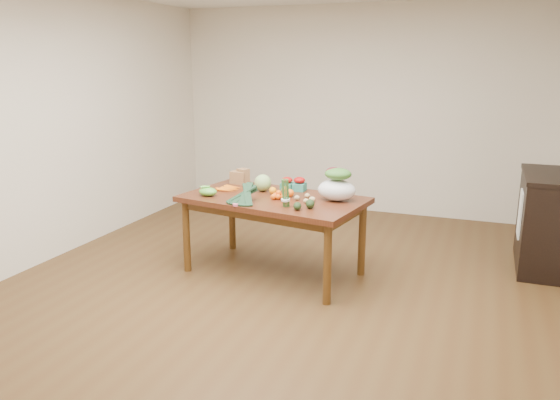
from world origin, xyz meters
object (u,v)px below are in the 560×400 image
at_px(mandarin_cluster, 279,194).
at_px(asparagus_bundle, 286,193).
at_px(salad_bag, 337,186).
at_px(kale_bunch, 242,195).
at_px(dining_table, 273,235).
at_px(cabbage, 263,183).
at_px(cabinet, 548,221).
at_px(paper_bag, 239,176).

distance_m(mandarin_cluster, asparagus_bundle, 0.31).
xyz_separation_m(mandarin_cluster, salad_bag, (0.51, 0.13, 0.09)).
bearing_deg(kale_bunch, asparagus_bundle, 13.12).
distance_m(dining_table, salad_bag, 0.78).
distance_m(dining_table, kale_bunch, 0.58).
bearing_deg(kale_bunch, salad_bag, 37.65).
distance_m(dining_table, cabbage, 0.53).
xyz_separation_m(cabbage, salad_bag, (0.77, -0.11, 0.05)).
height_order(cabbage, mandarin_cluster, cabbage).
xyz_separation_m(dining_table, asparagus_bundle, (0.23, -0.29, 0.50)).
distance_m(dining_table, mandarin_cluster, 0.42).
xyz_separation_m(cabinet, salad_bag, (-1.85, -1.00, 0.41)).
relative_size(paper_bag, salad_bag, 0.63).
bearing_deg(kale_bunch, mandarin_cluster, 58.62).
bearing_deg(salad_bag, asparagus_bundle, -132.94).
xyz_separation_m(cabbage, asparagus_bundle, (0.41, -0.49, 0.04)).
bearing_deg(dining_table, paper_bag, 151.94).
xyz_separation_m(cabinet, kale_bunch, (-2.61, -1.40, 0.36)).
bearing_deg(asparagus_bundle, paper_bag, 146.86).
height_order(dining_table, salad_bag, salad_bag).
bearing_deg(dining_table, mandarin_cluster, -21.13).
xyz_separation_m(dining_table, cabinet, (2.44, 1.08, 0.10)).
height_order(asparagus_bundle, salad_bag, salad_bag).
height_order(cabinet, cabbage, cabinet).
bearing_deg(mandarin_cluster, kale_bunch, -130.82).
relative_size(kale_bunch, asparagus_bundle, 1.60).
xyz_separation_m(asparagus_bundle, salad_bag, (0.35, 0.38, 0.01)).
xyz_separation_m(kale_bunch, asparagus_bundle, (0.40, 0.03, 0.05)).
height_order(cabbage, kale_bunch, cabbage).
xyz_separation_m(paper_bag, cabbage, (0.36, -0.22, 0.00)).
bearing_deg(kale_bunch, paper_bag, 126.09).
bearing_deg(kale_bunch, cabinet, 37.69).
bearing_deg(dining_table, salad_bag, 17.85).
distance_m(mandarin_cluster, kale_bunch, 0.37).
height_order(dining_table, cabinet, cabinet).
bearing_deg(asparagus_bundle, kale_bunch, -166.88).
bearing_deg(paper_bag, asparagus_bundle, -42.59).
distance_m(cabinet, kale_bunch, 2.98).
bearing_deg(cabbage, paper_bag, 147.91).
distance_m(cabinet, paper_bag, 3.07).
relative_size(dining_table, paper_bag, 7.50).
height_order(kale_bunch, salad_bag, salad_bag).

